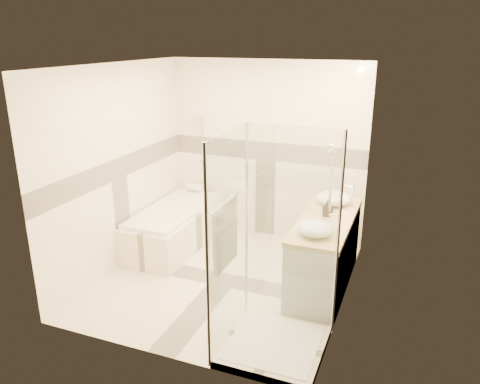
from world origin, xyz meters
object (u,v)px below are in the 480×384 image
(vanity, at_px, (325,253))
(vessel_sink_far, at_px, (315,228))
(shower_enclosure, at_px, (266,296))
(amenity_bottle_b, at_px, (328,207))
(bathtub, at_px, (175,225))
(vessel_sink_near, at_px, (334,198))
(amenity_bottle_a, at_px, (327,209))

(vanity, xyz_separation_m, vessel_sink_far, (-0.02, -0.51, 0.50))
(shower_enclosure, xyz_separation_m, amenity_bottle_b, (0.27, 1.42, 0.43))
(bathtub, bearing_deg, vessel_sink_far, -21.88)
(bathtub, xyz_separation_m, vanity, (2.15, -0.35, 0.12))
(vessel_sink_near, distance_m, vessel_sink_far, 0.99)
(vessel_sink_near, bearing_deg, vanity, -87.64)
(shower_enclosure, xyz_separation_m, amenity_bottle_a, (0.27, 1.33, 0.43))
(vessel_sink_near, xyz_separation_m, amenity_bottle_b, (0.00, -0.34, 0.00))
(vessel_sink_near, bearing_deg, vessel_sink_far, -90.00)
(bathtub, distance_m, shower_enclosure, 2.47)
(amenity_bottle_a, distance_m, amenity_bottle_b, 0.09)
(bathtub, xyz_separation_m, shower_enclosure, (1.86, -1.62, 0.20))
(bathtub, height_order, shower_enclosure, shower_enclosure)
(vanity, relative_size, vessel_sink_near, 3.98)
(shower_enclosure, relative_size, vessel_sink_far, 5.46)
(shower_enclosure, distance_m, vessel_sink_near, 1.83)
(vessel_sink_far, bearing_deg, bathtub, 158.12)
(bathtub, height_order, amenity_bottle_b, amenity_bottle_b)
(shower_enclosure, bearing_deg, vessel_sink_far, 70.38)
(vanity, bearing_deg, shower_enclosure, -102.97)
(vanity, relative_size, amenity_bottle_b, 9.52)
(vessel_sink_near, relative_size, amenity_bottle_b, 2.39)
(vessel_sink_near, height_order, vessel_sink_far, vessel_sink_near)
(vessel_sink_near, xyz_separation_m, vessel_sink_far, (0.00, -0.99, -0.01))
(vessel_sink_near, xyz_separation_m, amenity_bottle_a, (0.00, -0.42, 0.01))
(amenity_bottle_b, bearing_deg, vanity, -82.35)
(vanity, height_order, amenity_bottle_a, amenity_bottle_a)
(shower_enclosure, height_order, vessel_sink_near, shower_enclosure)
(vessel_sink_near, relative_size, vessel_sink_far, 1.09)
(vanity, height_order, amenity_bottle_b, amenity_bottle_b)
(vanity, relative_size, vessel_sink_far, 4.33)
(bathtub, relative_size, amenity_bottle_b, 9.99)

